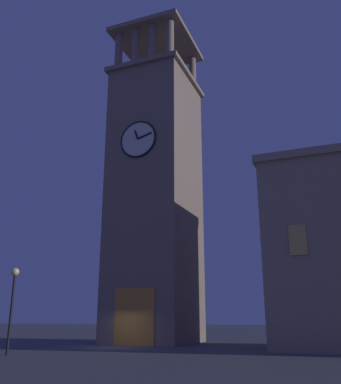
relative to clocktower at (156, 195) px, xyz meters
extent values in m
plane|color=#4C4C51|center=(0.44, 5.60, -12.15)|extent=(200.00, 200.00, 0.00)
cube|color=gray|center=(0.00, -0.02, -0.71)|extent=(6.25, 7.20, 22.88)
cube|color=gray|center=(0.00, -0.02, 10.93)|extent=(6.85, 7.80, 0.40)
cylinder|color=gray|center=(-2.53, 2.98, 13.03)|extent=(0.70, 0.70, 3.79)
cylinder|color=gray|center=(-0.84, 2.98, 13.03)|extent=(0.70, 0.70, 3.79)
cylinder|color=gray|center=(0.84, 2.98, 13.03)|extent=(0.70, 0.70, 3.79)
cylinder|color=gray|center=(2.53, 2.98, 13.03)|extent=(0.70, 0.70, 3.79)
cylinder|color=gray|center=(-2.53, -3.02, 13.03)|extent=(0.70, 0.70, 3.79)
cylinder|color=gray|center=(-0.84, -3.02, 13.03)|extent=(0.70, 0.70, 3.79)
cylinder|color=gray|center=(0.84, -3.02, 13.03)|extent=(0.70, 0.70, 3.79)
cylinder|color=gray|center=(2.53, -3.02, 13.03)|extent=(0.70, 0.70, 3.79)
cube|color=gray|center=(0.00, -0.02, 15.12)|extent=(6.85, 7.80, 0.40)
cylinder|color=black|center=(0.00, -0.02, 16.49)|extent=(0.12, 0.12, 2.34)
cylinder|color=silver|center=(0.00, 3.64, 3.71)|extent=(3.03, 0.12, 3.03)
torus|color=black|center=(0.00, 3.66, 3.71)|extent=(3.19, 0.16, 3.19)
cube|color=black|center=(0.14, 3.74, 4.11)|extent=(0.39, 0.06, 0.83)
cube|color=black|center=(-0.62, 3.74, 3.89)|extent=(1.27, 0.06, 0.47)
cube|color=orange|center=(0.00, 3.53, -10.15)|extent=(3.20, 0.24, 4.00)
cube|color=#E0B259|center=(-12.06, 6.35, -5.82)|extent=(1.00, 0.12, 1.80)
cylinder|color=black|center=(2.53, 13.36, -10.08)|extent=(0.14, 0.14, 4.13)
sphere|color=#F9DB8C|center=(2.53, 13.36, -7.80)|extent=(0.44, 0.44, 0.44)
camera|label=1|loc=(-14.33, 32.17, -10.25)|focal=39.62mm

